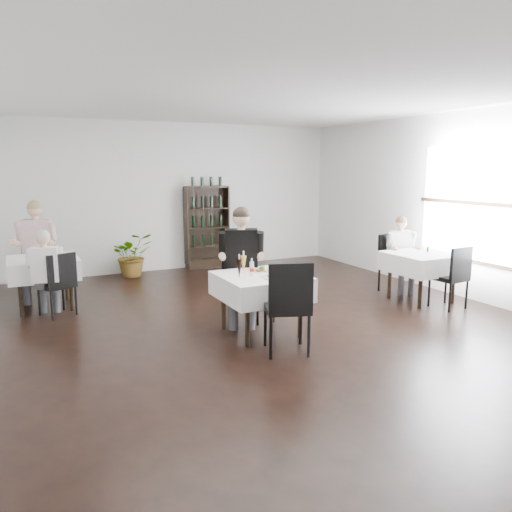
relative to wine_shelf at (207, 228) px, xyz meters
The scene contains 24 objects.
room_shell 4.40m from the wine_shelf, 97.92° to the right, with size 9.00×9.00×9.00m.
window_right 5.23m from the wine_shelf, 56.29° to the right, with size 0.06×2.30×1.85m.
wine_shelf is the anchor object (origin of this frame).
main_table 4.41m from the wine_shelf, 101.78° to the right, with size 1.03×1.03×0.77m.
left_table 3.77m from the wine_shelf, 151.20° to the right, with size 0.98×0.98×0.77m.
right_table 4.54m from the wine_shelf, 62.38° to the right, with size 0.98×0.98×0.77m.
potted_tree 1.68m from the wine_shelf, behind, with size 0.77×0.67×0.85m, color #1E571D.
main_chair_far 3.82m from the wine_shelf, 104.03° to the right, with size 0.52×0.52×0.96m.
main_chair_near 5.19m from the wine_shelf, 100.58° to the right, with size 0.63×0.63×1.08m.
left_chair_far 3.50m from the wine_shelf, 162.72° to the right, with size 0.60×0.61×1.14m.
left_chair_near 3.96m from the wine_shelf, 142.74° to the right, with size 0.55×0.56×0.92m.
right_chair_far 3.92m from the wine_shelf, 56.92° to the right, with size 0.57×0.57×0.98m.
right_chair_near 5.08m from the wine_shelf, 64.46° to the right, with size 0.47×0.47×0.96m.
diner_main 3.90m from the wine_shelf, 103.79° to the right, with size 0.71×0.75×1.59m.
diner_left_far 3.58m from the wine_shelf, 159.63° to the right, with size 0.67×0.71×1.59m.
diner_left_near 4.06m from the wine_shelf, 144.25° to the right, with size 0.51×0.53×1.27m.
diner_right_far 4.07m from the wine_shelf, 57.21° to the right, with size 0.55×0.59×1.30m.
plate_far 4.25m from the wine_shelf, 101.17° to the right, with size 0.28×0.28×0.07m.
plate_near 4.63m from the wine_shelf, 100.36° to the right, with size 0.29×0.29×0.08m.
pilsner_dark 4.56m from the wine_shelf, 105.71° to the right, with size 0.07×0.07×0.30m.
pilsner_lager 4.39m from the wine_shelf, 104.65° to the right, with size 0.07×0.07×0.31m.
coke_bottle 4.44m from the wine_shelf, 103.43° to the right, with size 0.06×0.06×0.22m.
napkin_cutlery 4.57m from the wine_shelf, 97.49° to the right, with size 0.20×0.18×0.02m.
pepper_mill 4.56m from the wine_shelf, 60.23° to the right, with size 0.04×0.04×0.09m, color black.
Camera 1 is at (-3.06, -5.48, 2.11)m, focal length 35.00 mm.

